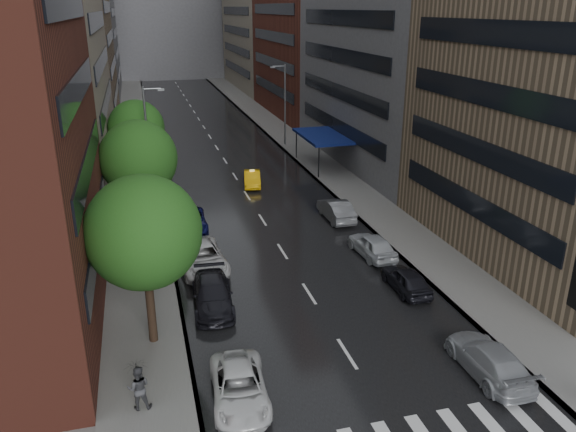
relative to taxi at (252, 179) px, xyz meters
name	(u,v)px	position (x,y,z in m)	size (l,w,h in m)	color
ground	(383,410)	(-1.00, -30.69, -0.67)	(220.00, 220.00, 0.00)	gray
road	(212,140)	(-1.00, 19.31, -0.66)	(14.00, 140.00, 0.01)	black
sidewalk_left	(135,144)	(-10.00, 19.31, -0.59)	(4.00, 140.00, 0.15)	gray
sidewalk_right	(284,135)	(8.00, 19.31, -0.59)	(4.00, 140.00, 0.15)	gray
buildings_right	(316,7)	(14.00, 26.01, 14.37)	(8.05, 109.10, 36.00)	#937A5B
building_far	(167,2)	(-1.00, 87.31, 15.33)	(40.00, 14.00, 32.00)	slate
tree_near	(144,233)	(-9.60, -23.44, 5.02)	(5.21, 5.21, 8.31)	#382619
tree_mid	(138,159)	(-9.60, -9.80, 4.94)	(5.15, 5.15, 8.20)	#382619
tree_far	(136,128)	(-9.60, 2.51, 4.58)	(4.81, 4.81, 7.67)	#382619
taxi	(252,179)	(0.00, 0.00, 0.00)	(1.41, 4.05, 1.33)	#FFB80D
parked_cars_left	(207,275)	(-6.40, -18.30, 0.06)	(3.04, 24.36, 1.58)	white
parked_cars_right	(394,266)	(4.40, -20.07, 0.07)	(2.12, 24.57, 1.54)	#9C9FA5
ped_black_umbrella	(138,382)	(-10.31, -28.23, 0.71)	(0.97, 0.98, 2.09)	#414145
street_lamp_left	(148,139)	(-8.72, -0.69, 4.22)	(1.74, 0.22, 9.00)	gray
street_lamp_right	(284,103)	(6.72, 14.31, 4.22)	(1.74, 0.22, 9.00)	gray
awning	(322,136)	(7.98, 4.31, 2.47)	(4.00, 8.00, 3.12)	navy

